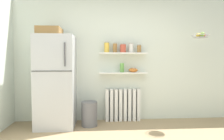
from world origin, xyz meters
name	(u,v)px	position (x,y,z in m)	size (l,w,h in m)	color
back_wall	(124,57)	(0.00, 2.05, 1.30)	(7.04, 0.10, 2.60)	silver
refrigerator	(56,80)	(-1.31, 1.67, 0.87)	(0.68, 0.68, 1.82)	#B7BABF
radiator	(123,105)	(-0.04, 1.92, 0.32)	(0.70, 0.12, 0.65)	white
wall_shelf_lower	(123,73)	(-0.04, 1.89, 0.98)	(0.95, 0.22, 0.03)	white
wall_shelf_upper	(123,53)	(-0.04, 1.89, 1.37)	(0.95, 0.22, 0.03)	white
storage_jar_0	(107,47)	(-0.36, 1.89, 1.49)	(0.10, 0.10, 0.21)	yellow
storage_jar_1	(115,48)	(-0.20, 1.89, 1.48)	(0.08, 0.08, 0.20)	olive
storage_jar_2	(123,48)	(-0.04, 1.89, 1.47)	(0.12, 0.12, 0.18)	#C64C38
storage_jar_3	(131,48)	(0.13, 1.89, 1.48)	(0.09, 0.09, 0.20)	silver
storage_jar_4	(139,49)	(0.29, 1.89, 1.46)	(0.08, 0.08, 0.16)	olive
vase	(122,68)	(-0.06, 1.89, 1.08)	(0.08, 0.08, 0.18)	#66A84C
shelf_bowl	(133,70)	(0.17, 1.89, 1.03)	(0.19, 0.19, 0.08)	orange
trash_bin	(89,114)	(-0.70, 1.65, 0.23)	(0.30, 0.30, 0.46)	slate
hanging_fruit_basket	(201,35)	(1.39, 1.57, 1.69)	(0.32, 0.32, 0.10)	#B2B2B7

